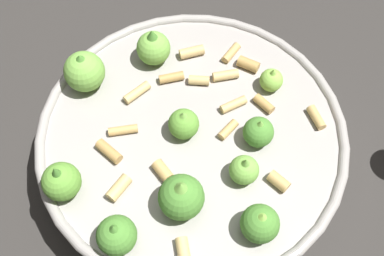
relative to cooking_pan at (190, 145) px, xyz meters
The scene contains 2 objects.
ground_plane 0.04m from the cooking_pan, 139.96° to the right, with size 2.40×2.40×0.00m, color #2D2B28.
cooking_pan is the anchor object (origin of this frame).
Camera 1 is at (-0.03, 0.25, 0.52)m, focal length 44.40 mm.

